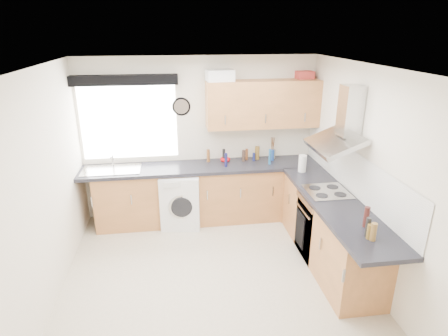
{
  "coord_description": "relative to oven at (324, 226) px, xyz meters",
  "views": [
    {
      "loc": [
        -0.41,
        -3.82,
        2.87
      ],
      "look_at": [
        0.25,
        0.85,
        1.1
      ],
      "focal_mm": 30.0,
      "sensor_mm": 36.0,
      "label": 1
    }
  ],
  "objects": [
    {
      "name": "ground_plane",
      "position": [
        -1.5,
        -0.3,
        -0.42
      ],
      "size": [
        3.6,
        3.6,
        0.0
      ],
      "primitive_type": "plane",
      "color": "beige"
    },
    {
      "name": "ceiling",
      "position": [
        -1.5,
        -0.3,
        2.08
      ],
      "size": [
        3.6,
        3.6,
        0.02
      ],
      "primitive_type": "cube",
      "color": "white",
      "rests_on": "wall_back"
    },
    {
      "name": "wall_back",
      "position": [
        -1.5,
        1.5,
        0.82
      ],
      "size": [
        3.6,
        0.02,
        2.5
      ],
      "primitive_type": "cube",
      "color": "silver",
      "rests_on": "ground_plane"
    },
    {
      "name": "wall_front",
      "position": [
        -1.5,
        -2.1,
        0.82
      ],
      "size": [
        3.6,
        0.02,
        2.5
      ],
      "primitive_type": "cube",
      "color": "silver",
      "rests_on": "ground_plane"
    },
    {
      "name": "wall_left",
      "position": [
        -3.3,
        -0.3,
        0.82
      ],
      "size": [
        0.02,
        3.6,
        2.5
      ],
      "primitive_type": "cube",
      "color": "silver",
      "rests_on": "ground_plane"
    },
    {
      "name": "wall_right",
      "position": [
        0.3,
        -0.3,
        0.82
      ],
      "size": [
        0.02,
        3.6,
        2.5
      ],
      "primitive_type": "cube",
      "color": "silver",
      "rests_on": "ground_plane"
    },
    {
      "name": "window",
      "position": [
        -2.55,
        1.49,
        1.12
      ],
      "size": [
        1.4,
        0.02,
        1.1
      ],
      "primitive_type": "cube",
      "color": "white",
      "rests_on": "wall_back"
    },
    {
      "name": "window_blind",
      "position": [
        -2.55,
        1.4,
        1.76
      ],
      "size": [
        1.5,
        0.18,
        0.14
      ],
      "primitive_type": "cube",
      "color": "black",
      "rests_on": "wall_back"
    },
    {
      "name": "splashback",
      "position": [
        0.29,
        0.0,
        0.75
      ],
      "size": [
        0.01,
        3.0,
        0.54
      ],
      "primitive_type": "cube",
      "color": "white",
      "rests_on": "wall_right"
    },
    {
      "name": "base_cab_back",
      "position": [
        -1.6,
        1.21,
        0.01
      ],
      "size": [
        3.0,
        0.58,
        0.86
      ],
      "primitive_type": "cube",
      "color": "#9A6235",
      "rests_on": "ground_plane"
    },
    {
      "name": "base_cab_corner",
      "position": [
        0.0,
        1.2,
        0.01
      ],
      "size": [
        0.6,
        0.6,
        0.86
      ],
      "primitive_type": "cube",
      "color": "#9A6235",
      "rests_on": "ground_plane"
    },
    {
      "name": "base_cab_right",
      "position": [
        0.01,
        -0.15,
        0.01
      ],
      "size": [
        0.58,
        2.1,
        0.86
      ],
      "primitive_type": "cube",
      "color": "#9A6235",
      "rests_on": "ground_plane"
    },
    {
      "name": "worktop_back",
      "position": [
        -1.5,
        1.2,
        0.46
      ],
      "size": [
        3.6,
        0.62,
        0.05
      ],
      "primitive_type": "cube",
      "color": "black",
      "rests_on": "base_cab_back"
    },
    {
      "name": "worktop_right",
      "position": [
        0.0,
        -0.3,
        0.46
      ],
      "size": [
        0.62,
        2.42,
        0.05
      ],
      "primitive_type": "cube",
      "color": "black",
      "rests_on": "base_cab_right"
    },
    {
      "name": "sink",
      "position": [
        -2.83,
        1.2,
        0.52
      ],
      "size": [
        0.84,
        0.46,
        0.1
      ],
      "primitive_type": null,
      "color": "#AFAFAF",
      "rests_on": "worktop_back"
    },
    {
      "name": "oven",
      "position": [
        0.0,
        0.0,
        0.0
      ],
      "size": [
        0.56,
        0.58,
        0.85
      ],
      "primitive_type": "cube",
      "color": "black",
      "rests_on": "ground_plane"
    },
    {
      "name": "hob_plate",
      "position": [
        0.0,
        0.0,
        0.49
      ],
      "size": [
        0.52,
        0.52,
        0.01
      ],
      "primitive_type": "cube",
      "color": "#AFAFAF",
      "rests_on": "worktop_right"
    },
    {
      "name": "extractor_hood",
      "position": [
        0.1,
        -0.0,
        1.34
      ],
      "size": [
        0.52,
        0.78,
        0.66
      ],
      "primitive_type": null,
      "color": "#AFAFAF",
      "rests_on": "wall_right"
    },
    {
      "name": "upper_cabinets",
      "position": [
        -0.55,
        1.32,
        1.38
      ],
      "size": [
        1.7,
        0.35,
        0.7
      ],
      "primitive_type": "cube",
      "color": "#9A6235",
      "rests_on": "wall_back"
    },
    {
      "name": "washing_machine",
      "position": [
        -1.83,
        1.1,
        -0.0
      ],
      "size": [
        0.64,
        0.62,
        0.84
      ],
      "primitive_type": "cube",
      "rotation": [
        0.0,
        0.0,
        -0.13
      ],
      "color": "white",
      "rests_on": "ground_plane"
    },
    {
      "name": "wall_clock",
      "position": [
        -1.76,
        1.48,
        1.34
      ],
      "size": [
        0.28,
        0.04,
        0.28
      ],
      "primitive_type": "cylinder",
      "rotation": [
        1.57,
        0.0,
        0.0
      ],
      "color": "black",
      "rests_on": "wall_back"
    },
    {
      "name": "casserole",
      "position": [
        -1.2,
        1.33,
        1.81
      ],
      "size": [
        0.41,
        0.32,
        0.16
      ],
      "primitive_type": "cube",
      "rotation": [
        0.0,
        0.0,
        0.11
      ],
      "color": "white",
      "rests_on": "upper_cabinets"
    },
    {
      "name": "storage_box",
      "position": [
        0.1,
        1.42,
        1.78
      ],
      "size": [
        0.26,
        0.22,
        0.11
      ],
      "primitive_type": "cube",
      "rotation": [
        0.0,
        0.0,
        0.08
      ],
      "color": "#C83A35",
      "rests_on": "upper_cabinets"
    },
    {
      "name": "utensil_pot",
      "position": [
        -0.35,
        1.4,
        0.56
      ],
      "size": [
        0.11,
        0.11,
        0.14
      ],
      "primitive_type": "cylinder",
      "rotation": [
        0.0,
        0.0,
        -0.11
      ],
      "color": "gray",
      "rests_on": "worktop_back"
    },
    {
      "name": "kitchen_roll",
      "position": [
        -0.08,
        0.75,
        0.61
      ],
      "size": [
        0.13,
        0.13,
        0.25
      ],
      "primitive_type": "cylinder",
      "rotation": [
        0.0,
        0.0,
        0.14
      ],
      "color": "white",
      "rests_on": "worktop_right"
    },
    {
      "name": "tomato_cluster",
      "position": [
        -1.12,
        1.35,
        0.52
      ],
      "size": [
        0.15,
        0.15,
        0.06
      ],
      "primitive_type": null,
      "rotation": [
        0.0,
        0.0,
        -0.17
      ],
      "color": "red",
      "rests_on": "worktop_back"
    },
    {
      "name": "jar_0",
      "position": [
        -0.6,
        1.37,
        0.59
      ],
      "size": [
        0.07,
        0.07,
        0.21
      ],
      "primitive_type": "cylinder",
      "color": "brown",
      "rests_on": "worktop_back"
    },
    {
      "name": "jar_1",
      "position": [
        -0.46,
        1.12,
        0.61
      ],
      "size": [
        0.04,
        0.04,
        0.24
      ],
      "primitive_type": "cylinder",
      "color": "navy",
      "rests_on": "worktop_back"
    },
    {
      "name": "jar_2",
      "position": [
        -0.83,
        1.31,
        0.58
      ],
      "size": [
        0.05,
        0.05,
        0.18
      ],
      "primitive_type": "cylinder",
      "color": "#3B2920",
      "rests_on": "worktop_back"
    },
    {
      "name": "jar_3",
      "position": [
        -0.67,
        1.31,
        0.55
      ],
      "size": [
        0.04,
        0.04,
        0.12
      ],
      "primitive_type": "cylinder",
      "color": "#181E52",
      "rests_on": "worktop_back"
    },
    {
      "name": "jar_4",
      "position": [
        -1.14,
        1.37,
        0.58
      ],
      "size": [
        0.04,
        0.04,
        0.19
      ],
      "primitive_type": "cylinder",
      "color": "black",
      "rests_on": "worktop_back"
    },
    {
      "name": "jar_5",
      "position": [
        -1.14,
        1.11,
        0.59
      ],
      "size": [
        0.04,
        0.04,
        0.21
      ],
      "primitive_type": "cylinder",
      "color": "#141547",
      "rests_on": "worktop_back"
    },
    {
      "name": "jar_6",
      "position": [
        -0.77,
        1.38,
        0.57
      ],
      "size": [
        0.04,
        0.04,
        0.18
      ],
      "primitive_type": "cylinder",
      "color": "brown",
      "rests_on": "worktop_back"
    },
    {
      "name": "jar_7",
      "position": [
        -0.37,
        1.28,
        0.57
      ],
      "size": [
        0.05,
        0.05,
        0.17
      ],
      "primitive_type": "cylinder",
      "color": "navy",
      "rests_on": "worktop_back"
    },
    {
      "name": "jar_8",
      "position": [
        -1.38,
        1.37,
        0.58
      ],
      "size": [
        0.05,
        0.05,
        0.2
      ],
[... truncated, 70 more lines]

